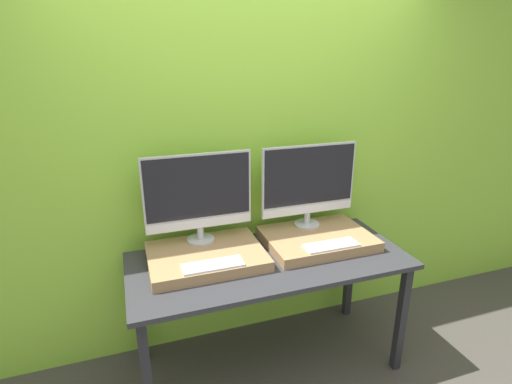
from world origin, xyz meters
The scene contains 8 objects.
wall_back centered at (0.00, 0.80, 1.30)m, with size 8.00×0.04×2.60m.
workbench centered at (0.00, 0.37, 0.71)m, with size 1.68×0.73×0.79m.
wooden_riser_left centered at (-0.37, 0.46, 0.82)m, with size 0.68×0.51×0.07m.
monitor_left centered at (-0.37, 0.61, 1.16)m, with size 0.66×0.17×0.56m.
keyboard_left centered at (-0.37, 0.28, 0.86)m, with size 0.34×0.12×0.01m.
wooden_riser_right centered at (0.37, 0.46, 0.82)m, with size 0.68×0.51×0.07m.
monitor_right centered at (0.37, 0.61, 1.16)m, with size 0.66×0.17×0.56m.
keyboard_right centered at (0.37, 0.28, 0.86)m, with size 0.34×0.12×0.01m.
Camera 1 is at (-0.77, -1.64, 1.97)m, focal length 28.00 mm.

